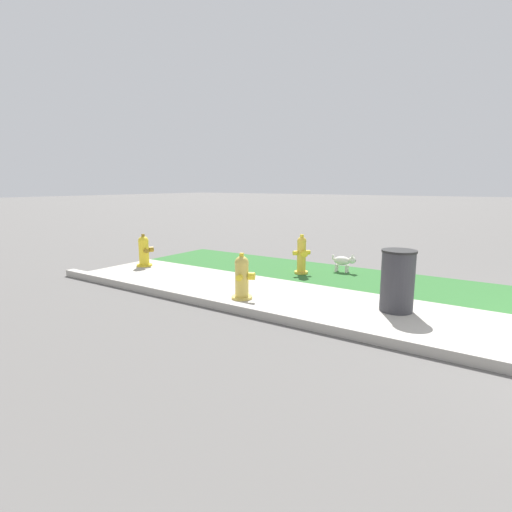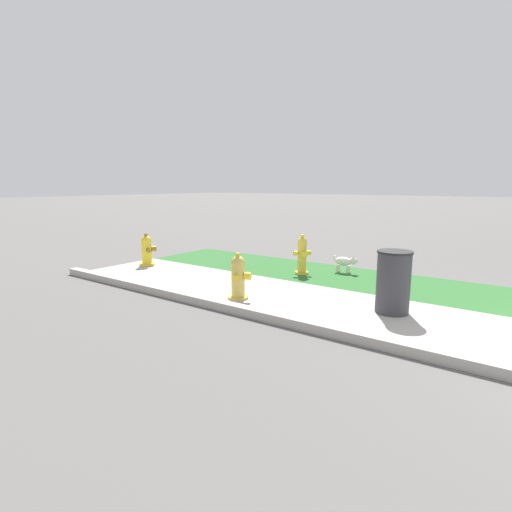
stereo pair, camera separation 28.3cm
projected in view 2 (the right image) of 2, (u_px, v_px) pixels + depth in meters
fire_hydrant_across_street at (147, 250)px, 8.71m from camera, size 0.40×0.38×0.71m
fire_hydrant_far_end at (302, 255)px, 7.87m from camera, size 0.33×0.33×0.79m
fire_hydrant_mid_block at (238, 277)px, 6.16m from camera, size 0.37×0.39×0.73m
small_white_dog at (345, 262)px, 8.00m from camera, size 0.49×0.20×0.39m
trash_bin at (393, 282)px, 5.46m from camera, size 0.47×0.47×0.87m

